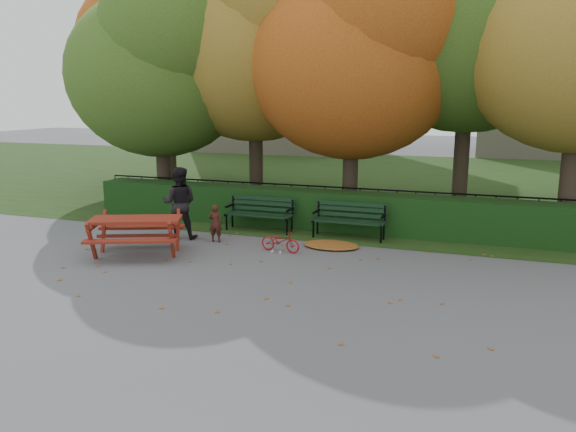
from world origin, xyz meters
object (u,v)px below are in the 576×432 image
(tree_b, at_px, (262,31))
(tree_f, at_px, (170,35))
(bench_left, at_px, (260,211))
(tree_d, at_px, (485,1))
(tree_a, at_px, (164,61))
(bench_right, at_px, (349,217))
(bicycle, at_px, (280,241))
(child, at_px, (215,223))
(adult, at_px, (179,203))
(picnic_table, at_px, (136,226))
(tree_c, at_px, (363,45))

(tree_b, height_order, tree_f, tree_f)
(tree_b, height_order, bench_left, tree_b)
(tree_f, bearing_deg, tree_d, -10.33)
(tree_a, bearing_deg, tree_f, 117.98)
(bench_right, bearing_deg, bicycle, -122.92)
(tree_b, xyz_separation_m, child, (0.58, -4.52, -4.94))
(tree_a, distance_m, adult, 5.46)
(bench_left, distance_m, picnic_table, 3.54)
(bench_left, relative_size, bicycle, 1.89)
(picnic_table, distance_m, child, 1.99)
(tree_d, height_order, bicycle, tree_d)
(tree_c, distance_m, tree_d, 3.50)
(tree_c, distance_m, bicycle, 6.18)
(tree_f, height_order, bench_left, tree_f)
(bench_right, bearing_deg, bench_left, 180.00)
(child, height_order, adult, adult)
(picnic_table, height_order, bicycle, picnic_table)
(tree_a, distance_m, bench_right, 7.69)
(tree_b, relative_size, picnic_table, 3.66)
(tree_f, bearing_deg, bench_left, -43.51)
(tree_b, xyz_separation_m, bench_right, (3.54, -3.04, -4.88))
(tree_c, bearing_deg, bench_left, -133.36)
(tree_a, xyz_separation_m, bench_left, (3.89, -1.88, -4.00))
(child, bearing_deg, bench_left, -122.48)
(tree_b, bearing_deg, bench_right, -40.67)
(tree_c, relative_size, bench_right, 4.44)
(tree_f, bearing_deg, bench_right, -33.92)
(tree_a, height_order, adult, tree_a)
(tree_c, height_order, child, tree_c)
(adult, bearing_deg, tree_c, -152.82)
(tree_b, bearing_deg, tree_c, -13.45)
(tree_d, height_order, tree_f, tree_d)
(tree_b, bearing_deg, tree_a, -156.95)
(picnic_table, relative_size, bicycle, 2.52)
(bench_left, height_order, bench_right, same)
(tree_c, height_order, bench_left, tree_c)
(tree_a, relative_size, picnic_table, 3.12)
(tree_a, bearing_deg, child, -45.19)
(tree_b, xyz_separation_m, tree_f, (-4.69, 2.49, 0.29))
(tree_f, relative_size, child, 10.00)
(adult, distance_m, bicycle, 2.87)
(tree_f, bearing_deg, picnic_table, -64.33)
(child, relative_size, bicycle, 0.96)
(child, xyz_separation_m, adult, (-0.98, 0.01, 0.43))
(tree_a, bearing_deg, bench_left, -25.76)
(bench_right, distance_m, bicycle, 2.16)
(bench_left, bearing_deg, tree_a, 154.24)
(tree_c, distance_m, bench_left, 5.31)
(bicycle, bearing_deg, adult, 89.63)
(tree_d, bearing_deg, picnic_table, -135.92)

